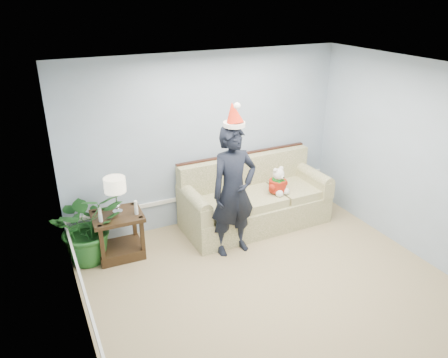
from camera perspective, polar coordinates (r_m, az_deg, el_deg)
room_shell at (r=4.78m, az=9.68°, el=-3.61°), size 4.54×5.04×2.74m
wainscot_trim at (r=5.69m, az=-7.84°, el=-9.12°), size 4.49×4.99×0.06m
sofa at (r=7.02m, az=3.86°, el=-2.90°), size 2.32×1.02×1.08m
side_table at (r=6.39m, az=-13.48°, el=-7.70°), size 0.70×0.60×0.66m
table_lamp at (r=6.07m, az=-14.05°, el=-0.93°), size 0.29×0.29×0.52m
candle_pair at (r=6.06m, az=-13.62°, el=-4.16°), size 0.54×0.05×0.20m
houseplant at (r=6.28m, az=-17.36°, el=-5.84°), size 0.99×0.87×1.07m
man at (r=6.02m, az=1.25°, el=-1.64°), size 0.71×0.49×1.88m
santa_hat at (r=5.66m, az=1.27°, el=8.33°), size 0.32×0.35×0.34m
teddy_bear at (r=6.83m, az=7.06°, el=-0.65°), size 0.33×0.34×0.44m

